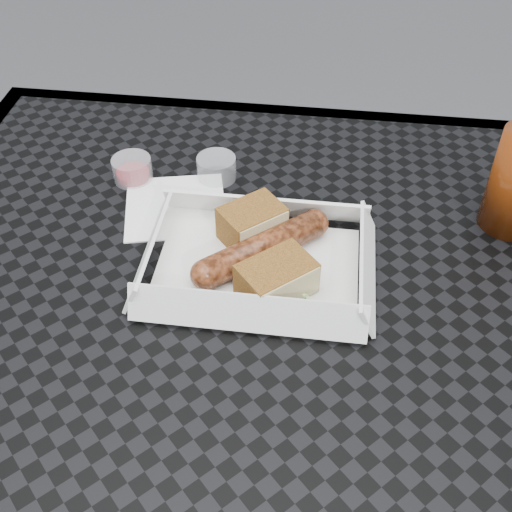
# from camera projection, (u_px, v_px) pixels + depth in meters

# --- Properties ---
(patio_table) EXTENTS (0.80, 0.80, 0.74)m
(patio_table) POSITION_uv_depth(u_px,v_px,m) (226.00, 347.00, 0.72)
(patio_table) COLOR black
(patio_table) RESTS_ON ground
(food_tray) EXTENTS (0.22, 0.15, 0.00)m
(food_tray) POSITION_uv_depth(u_px,v_px,m) (257.00, 268.00, 0.71)
(food_tray) COLOR white
(food_tray) RESTS_ON patio_table
(bratwurst) EXTENTS (0.14, 0.13, 0.03)m
(bratwurst) POSITION_uv_depth(u_px,v_px,m) (262.00, 248.00, 0.70)
(bratwurst) COLOR brown
(bratwurst) RESTS_ON food_tray
(bread_near) EXTENTS (0.08, 0.08, 0.04)m
(bread_near) POSITION_uv_depth(u_px,v_px,m) (252.00, 223.00, 0.72)
(bread_near) COLOR brown
(bread_near) RESTS_ON food_tray
(bread_far) EXTENTS (0.09, 0.09, 0.04)m
(bread_far) POSITION_uv_depth(u_px,v_px,m) (276.00, 278.00, 0.66)
(bread_far) COLOR brown
(bread_far) RESTS_ON food_tray
(veg_garnish) EXTENTS (0.03, 0.03, 0.00)m
(veg_garnish) POSITION_uv_depth(u_px,v_px,m) (296.00, 292.00, 0.67)
(veg_garnish) COLOR #E9520A
(veg_garnish) RESTS_ON food_tray
(napkin) EXTENTS (0.14, 0.14, 0.00)m
(napkin) POSITION_uv_depth(u_px,v_px,m) (175.00, 207.00, 0.78)
(napkin) COLOR white
(napkin) RESTS_ON patio_table
(condiment_cup_sauce) EXTENTS (0.05, 0.05, 0.03)m
(condiment_cup_sauce) POSITION_uv_depth(u_px,v_px,m) (132.00, 169.00, 0.82)
(condiment_cup_sauce) COLOR maroon
(condiment_cup_sauce) RESTS_ON patio_table
(condiment_cup_empty) EXTENTS (0.05, 0.05, 0.03)m
(condiment_cup_empty) POSITION_uv_depth(u_px,v_px,m) (216.00, 168.00, 0.82)
(condiment_cup_empty) COLOR silver
(condiment_cup_empty) RESTS_ON patio_table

